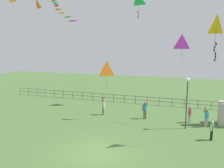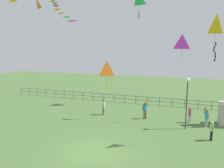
# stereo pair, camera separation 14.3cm
# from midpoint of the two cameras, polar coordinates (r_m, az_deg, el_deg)

# --- Properties ---
(ground_plane) EXTENTS (80.00, 80.00, 0.00)m
(ground_plane) POSITION_cam_midpoint_polar(r_m,az_deg,el_deg) (16.32, -3.92, -16.52)
(ground_plane) COLOR #4C7038
(lamppost) EXTENTS (0.36, 0.36, 4.49)m
(lamppost) POSITION_cam_midpoint_polar(r_m,az_deg,el_deg) (20.50, 18.35, -1.93)
(lamppost) COLOR #38383D
(lamppost) RESTS_ON ground_plane
(person_0) EXTENTS (0.30, 0.39, 1.52)m
(person_0) POSITION_cam_midpoint_polar(r_m,az_deg,el_deg) (22.84, 18.92, -6.98)
(person_0) COLOR #99999E
(person_0) RESTS_ON ground_plane
(person_1) EXTENTS (0.30, 0.50, 1.87)m
(person_1) POSITION_cam_midpoint_polar(r_m,az_deg,el_deg) (24.04, -2.03, -5.48)
(person_1) COLOR #3F4C47
(person_1) RESTS_ON ground_plane
(person_2) EXTENTS (0.28, 0.42, 1.54)m
(person_2) POSITION_cam_midpoint_polar(r_m,az_deg,el_deg) (19.31, 23.70, -10.27)
(person_2) COLOR black
(person_2) RESTS_ON ground_plane
(person_3) EXTENTS (0.47, 0.35, 1.87)m
(person_3) POSITION_cam_midpoint_polar(r_m,az_deg,el_deg) (22.13, 22.57, -7.56)
(person_3) COLOR #99999E
(person_3) RESTS_ON ground_plane
(person_4) EXTENTS (0.55, 0.32, 2.01)m
(person_4) POSITION_cam_midpoint_polar(r_m,az_deg,el_deg) (22.94, 8.39, -6.14)
(person_4) COLOR brown
(person_4) RESTS_ON ground_plane
(kite_2) EXTENTS (1.19, 0.85, 2.91)m
(kite_2) POSITION_cam_midpoint_polar(r_m,az_deg,el_deg) (22.20, -1.07, 3.73)
(kite_2) COLOR orange
(kite_3) EXTENTS (1.05, 0.72, 2.53)m
(kite_3) POSITION_cam_midpoint_polar(r_m,az_deg,el_deg) (22.17, 17.14, 9.85)
(kite_3) COLOR #B22DB2
(kite_4) EXTENTS (0.94, 0.76, 2.16)m
(kite_4) POSITION_cam_midpoint_polar(r_m,az_deg,el_deg) (28.58, -18.12, 18.39)
(kite_4) COLOR orange
(kite_6) EXTENTS (0.72, 0.86, 3.11)m
(kite_6) POSITION_cam_midpoint_polar(r_m,az_deg,el_deg) (17.06, 24.71, 12.86)
(kite_6) COLOR yellow
(waterfront_railing) EXTENTS (36.04, 0.06, 0.95)m
(waterfront_railing) POSITION_cam_midpoint_polar(r_m,az_deg,el_deg) (28.91, 6.23, -3.61)
(waterfront_railing) COLOR #4C4742
(waterfront_railing) RESTS_ON ground_plane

